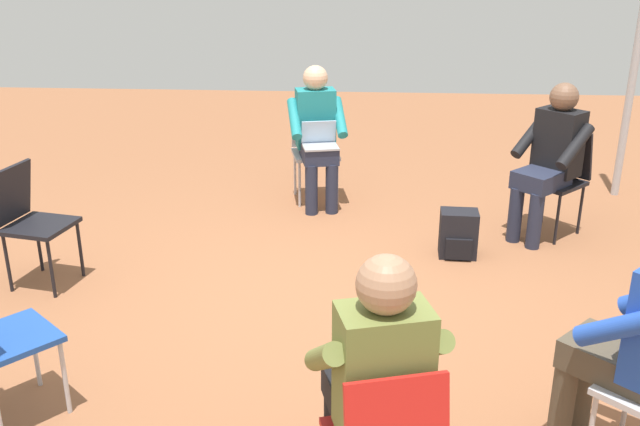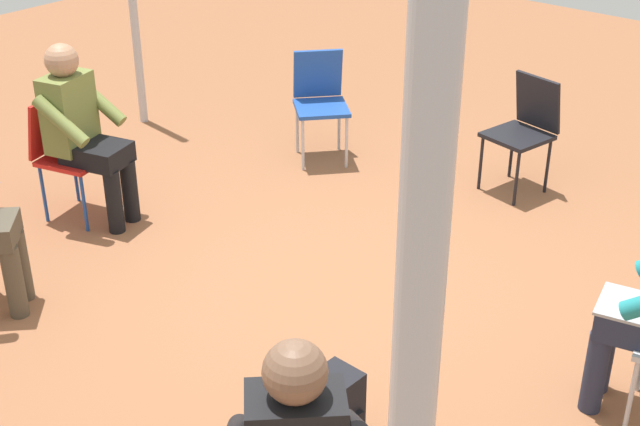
# 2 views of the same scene
# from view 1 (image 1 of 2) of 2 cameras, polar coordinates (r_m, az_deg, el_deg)

# --- Properties ---
(ground_plane) EXTENTS (14.00, 14.00, 0.00)m
(ground_plane) POSITION_cam_1_polar(r_m,az_deg,el_deg) (4.78, 0.76, -7.18)
(ground_plane) COLOR brown
(chair_east) EXTENTS (0.51, 0.48, 0.85)m
(chair_east) POSITION_cam_1_polar(r_m,az_deg,el_deg) (6.54, -0.46, 5.40)
(chair_east) COLOR #B7B7BC
(chair_east) RESTS_ON ground
(chair_southeast) EXTENTS (0.58, 0.58, 0.85)m
(chair_southeast) POSITION_cam_1_polar(r_m,az_deg,el_deg) (6.06, 18.61, 3.00)
(chair_southeast) COLOR black
(chair_southeast) RESTS_ON ground
(chair_north) EXTENTS (0.47, 0.51, 0.85)m
(chair_north) POSITION_cam_1_polar(r_m,az_deg,el_deg) (5.24, -22.22, -0.28)
(chair_north) COLOR black
(chair_north) RESTS_ON ground
(person_with_laptop) EXTENTS (0.58, 0.56, 1.24)m
(person_with_laptop) POSITION_cam_1_polar(r_m,az_deg,el_deg) (6.32, -0.24, 6.70)
(person_with_laptop) COLOR #23283D
(person_with_laptop) RESTS_ON ground
(person_in_black) EXTENTS (0.63, 0.63, 1.24)m
(person_in_black) POSITION_cam_1_polar(r_m,az_deg,el_deg) (5.87, 17.98, 4.52)
(person_in_black) COLOR #23283D
(person_in_black) RESTS_ON ground
(person_in_olive) EXTENTS (0.58, 0.58, 1.24)m
(person_in_olive) POSITION_cam_1_polar(r_m,az_deg,el_deg) (2.82, 4.46, -12.81)
(person_in_olive) COLOR black
(person_in_olive) RESTS_ON ground
(backpack_near_laptop_user) EXTENTS (0.26, 0.29, 0.36)m
(backpack_near_laptop_user) POSITION_cam_1_polar(r_m,az_deg,el_deg) (5.50, 10.99, -1.84)
(backpack_near_laptop_user) COLOR black
(backpack_near_laptop_user) RESTS_ON ground
(tent_pole_near) EXTENTS (0.07, 0.07, 2.78)m
(tent_pole_near) POSITION_cam_1_polar(r_m,az_deg,el_deg) (7.00, 24.08, 12.17)
(tent_pole_near) COLOR #B2B2B7
(tent_pole_near) RESTS_ON ground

